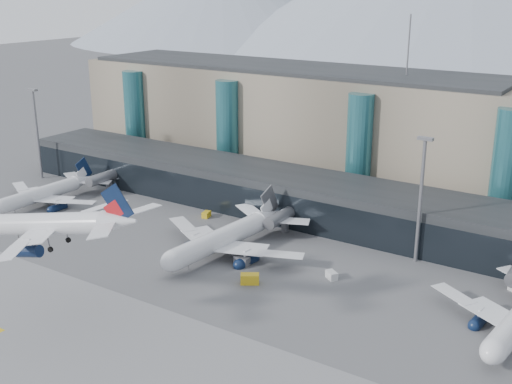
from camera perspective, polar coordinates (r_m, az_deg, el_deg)
ground at (r=110.51m, az=-10.22°, el=-11.13°), size 900.00×900.00×0.00m
runway_strip at (r=101.85m, az=-16.15°, el=-14.34°), size 400.00×40.00×0.04m
runway_markings at (r=101.84m, az=-16.15°, el=-14.33°), size 128.00×1.00×0.02m
concourse at (r=151.58m, az=4.68°, el=-0.58°), size 170.00×27.00×10.00m
terminal_main at (r=187.86m, az=2.80°, el=6.45°), size 130.00×30.00×31.00m
teal_towers at (r=169.77m, az=2.96°, el=4.69°), size 116.40×19.40×46.00m
lightmast_left at (r=190.69m, az=-18.91°, el=5.35°), size 3.00×1.20×25.60m
lightmast_mid at (r=128.84m, az=14.45°, el=-0.10°), size 3.00×1.20×25.60m
hero_jet at (r=105.86m, az=-16.69°, el=-2.33°), size 31.42×31.15×10.16m
jet_parked_left at (r=170.91m, az=-17.81°, el=0.40°), size 32.35×31.26×10.41m
jet_parked_mid at (r=133.77m, az=-2.21°, el=-3.29°), size 37.78×37.32×12.21m
veh_a at (r=155.71m, az=-13.51°, el=-2.16°), size 3.18×2.81×1.56m
veh_b at (r=153.60m, az=-4.44°, el=-2.01°), size 1.98×2.69×1.40m
veh_c at (r=128.01m, az=-1.26°, el=-6.13°), size 3.20×1.82×1.73m
veh_g at (r=123.14m, az=6.74°, el=-7.36°), size 2.93×2.68×1.48m
veh_h at (r=120.42m, az=-0.55°, el=-7.73°), size 3.87×3.38×1.90m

